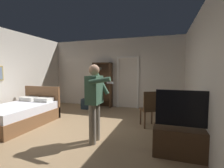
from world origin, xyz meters
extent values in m
plane|color=#997A56|center=(0.00, 0.00, 0.00)|extent=(6.94, 6.94, 0.00)
cube|color=silver|center=(0.00, 3.21, 1.44)|extent=(5.81, 0.12, 2.89)
cube|color=silver|center=(2.84, 0.00, 1.44)|extent=(0.12, 6.55, 2.89)
cube|color=white|center=(0.20, 3.13, 1.02)|extent=(0.08, 0.08, 2.05)
cube|color=white|center=(1.05, 3.13, 1.02)|extent=(0.08, 0.08, 2.05)
cube|color=white|center=(0.62, 3.13, 2.09)|extent=(0.93, 0.08, 0.08)
cube|color=brown|center=(-1.84, 0.01, 0.17)|extent=(1.37, 1.97, 0.35)
cube|color=white|center=(-1.84, 0.01, 0.46)|extent=(1.31, 1.91, 0.22)
cube|color=brown|center=(-1.84, 0.95, 0.51)|extent=(1.37, 0.08, 1.02)
cube|color=white|center=(-2.14, 0.69, 0.63)|extent=(0.50, 0.34, 0.12)
cube|color=white|center=(-1.54, 0.69, 0.63)|extent=(0.50, 0.34, 0.12)
cube|color=#4C331E|center=(-0.82, 2.95, 0.94)|extent=(0.06, 0.32, 1.89)
cube|color=#4C331E|center=(-0.07, 2.95, 0.94)|extent=(0.06, 0.32, 1.89)
cube|color=#4C331E|center=(-0.44, 2.95, 1.87)|extent=(0.81, 0.32, 0.04)
cube|color=#4C331E|center=(-0.44, 3.10, 0.94)|extent=(0.81, 0.02, 1.89)
cube|color=#4C331E|center=(-0.44, 2.95, 0.31)|extent=(0.75, 0.32, 0.03)
cylinder|color=tan|center=(-0.61, 2.95, 0.39)|extent=(0.07, 0.07, 0.12)
cube|color=#4C331E|center=(-0.44, 2.95, 0.94)|extent=(0.75, 0.32, 0.03)
cylinder|color=#A73886|center=(-0.51, 2.95, 1.02)|extent=(0.07, 0.07, 0.12)
cube|color=#4C331E|center=(-0.44, 2.95, 1.57)|extent=(0.75, 0.32, 0.03)
cylinder|color=gray|center=(-0.51, 2.95, 1.64)|extent=(0.06, 0.06, 0.10)
cube|color=#4C331E|center=(2.48, -0.38, 0.26)|extent=(1.16, 0.40, 0.52)
cube|color=black|center=(2.48, -0.40, 0.88)|extent=(1.10, 0.05, 0.64)
cube|color=teal|center=(2.48, -0.37, 0.88)|extent=(1.04, 0.01, 0.58)
cylinder|color=brown|center=(2.20, 1.01, 0.33)|extent=(0.08, 0.08, 0.67)
cylinder|color=brown|center=(2.20, 1.01, 0.01)|extent=(0.37, 0.37, 0.03)
cylinder|color=brown|center=(2.20, 1.01, 0.68)|extent=(0.62, 0.62, 0.03)
cube|color=black|center=(2.17, 1.01, 0.71)|extent=(0.34, 0.24, 0.02)
cube|color=black|center=(2.16, 0.89, 0.82)|extent=(0.33, 0.21, 0.09)
cube|color=navy|center=(2.16, 0.90, 0.82)|extent=(0.30, 0.18, 0.07)
cylinder|color=#2A2912|center=(2.34, 0.93, 0.79)|extent=(0.06, 0.06, 0.18)
cylinder|color=#2A2912|center=(2.34, 0.93, 0.90)|extent=(0.03, 0.03, 0.04)
cylinder|color=#4C331E|center=(1.75, 1.29, 0.23)|extent=(0.04, 0.04, 0.45)
cylinder|color=#4C331E|center=(1.45, 1.13, 0.23)|extent=(0.04, 0.04, 0.45)
cylinder|color=#4C331E|center=(1.91, 0.99, 0.23)|extent=(0.04, 0.04, 0.45)
cylinder|color=#4C331E|center=(1.60, 0.83, 0.23)|extent=(0.04, 0.04, 0.45)
cube|color=#4C331E|center=(1.68, 1.06, 0.47)|extent=(0.57, 0.57, 0.04)
cube|color=#4C331E|center=(1.75, 0.91, 0.74)|extent=(0.39, 0.23, 0.50)
cylinder|color=gray|center=(0.67, -0.21, 0.42)|extent=(0.15, 0.15, 0.84)
cylinder|color=gray|center=(0.67, -0.43, 0.42)|extent=(0.15, 0.15, 0.84)
cube|color=#3F664C|center=(0.67, -0.32, 1.13)|extent=(0.26, 0.40, 0.59)
sphere|color=tan|center=(0.67, -0.32, 1.56)|extent=(0.23, 0.23, 0.23)
cylinder|color=#3F664C|center=(0.76, -0.09, 1.24)|extent=(0.33, 0.09, 0.48)
cylinder|color=#3F664C|center=(0.89, -0.54, 1.35)|extent=(0.44, 0.09, 0.16)
cube|color=white|center=(1.10, -0.56, 1.31)|extent=(0.12, 0.04, 0.04)
cube|color=#1E2D38|center=(-0.88, 2.39, 0.20)|extent=(0.48, 0.35, 0.40)
camera|label=1|loc=(2.08, -3.42, 1.53)|focal=25.85mm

